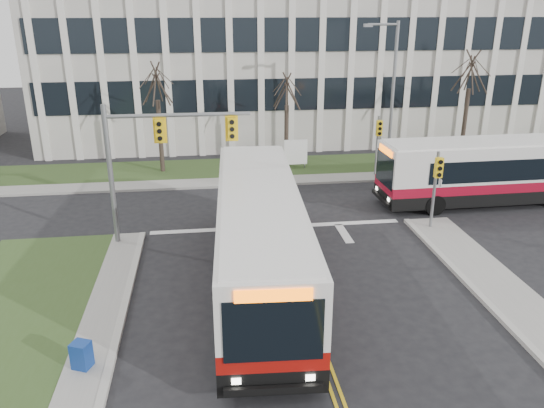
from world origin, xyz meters
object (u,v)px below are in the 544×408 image
(directory_sign, at_px, (296,153))
(newspaper_box_blue, at_px, (82,357))
(streetlight, at_px, (390,91))
(bus_cross, at_px, (498,173))
(bus_main, at_px, (259,239))

(directory_sign, distance_m, newspaper_box_blue, 21.50)
(streetlight, height_order, bus_cross, streetlight)
(bus_cross, bearing_deg, bus_main, -63.04)
(streetlight, xyz_separation_m, bus_main, (-9.44, -13.33, -3.39))
(streetlight, bearing_deg, directory_sign, 166.77)
(bus_main, relative_size, bus_cross, 1.07)
(directory_sign, bearing_deg, streetlight, -13.23)
(bus_main, height_order, newspaper_box_blue, bus_main)
(streetlight, bearing_deg, bus_main, -125.28)
(newspaper_box_blue, bearing_deg, bus_main, 62.20)
(directory_sign, relative_size, newspaper_box_blue, 2.11)
(bus_main, relative_size, newspaper_box_blue, 14.28)
(directory_sign, bearing_deg, bus_cross, -37.57)
(streetlight, bearing_deg, newspaper_box_blue, -130.01)
(directory_sign, bearing_deg, bus_main, -104.94)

